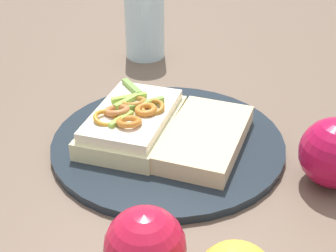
# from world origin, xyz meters

# --- Properties ---
(ground_plane) EXTENTS (2.00, 2.00, 0.00)m
(ground_plane) POSITION_xyz_m (0.00, 0.00, 0.00)
(ground_plane) COLOR brown
(ground_plane) RESTS_ON ground
(plate) EXTENTS (0.29, 0.29, 0.01)m
(plate) POSITION_xyz_m (0.00, 0.00, 0.01)
(plate) COLOR #1C252D
(plate) RESTS_ON ground_plane
(sandwich) EXTENTS (0.16, 0.10, 0.05)m
(sandwich) POSITION_xyz_m (0.00, 0.05, 0.03)
(sandwich) COLOR beige
(sandwich) RESTS_ON plate
(bread_slice_side) EXTENTS (0.16, 0.10, 0.02)m
(bread_slice_side) POSITION_xyz_m (-0.00, -0.05, 0.02)
(bread_slice_side) COLOR beige
(bread_slice_side) RESTS_ON plate
(apple_0) EXTENTS (0.10, 0.10, 0.08)m
(apple_0) POSITION_xyz_m (-0.02, -0.20, 0.04)
(apple_0) COLOR #AB0D38
(apple_0) RESTS_ON ground_plane
(apple_2) EXTENTS (0.10, 0.10, 0.07)m
(apple_2) POSITION_xyz_m (-0.21, -0.04, 0.04)
(apple_2) COLOR red
(apple_2) RESTS_ON ground_plane
(drinking_glass) EXTENTS (0.07, 0.07, 0.12)m
(drinking_glass) POSITION_xyz_m (0.27, 0.12, 0.06)
(drinking_glass) COLOR silver
(drinking_glass) RESTS_ON ground_plane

